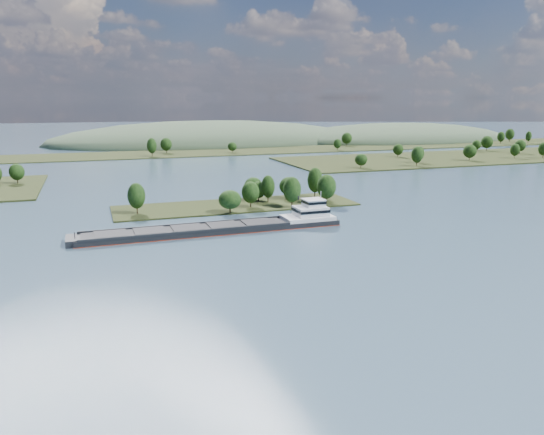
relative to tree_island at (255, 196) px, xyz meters
name	(u,v)px	position (x,y,z in m)	size (l,w,h in m)	color
ground	(287,243)	(-7.49, -58.64, -4.08)	(1800.00, 1800.00, 0.00)	#324657
tree_island	(255,196)	(0.00, 0.00, 0.00)	(100.00, 32.96, 14.61)	black
right_bank	(487,156)	(223.38, 120.88, -3.07)	(320.00, 90.00, 15.08)	black
back_shoreline	(174,153)	(0.68, 221.17, -3.41)	(900.00, 60.00, 15.19)	black
hill_east	(399,140)	(252.51, 291.36, -4.08)	(260.00, 140.00, 36.00)	#384C34
hill_west	(210,143)	(52.51, 321.36, -4.08)	(320.00, 160.00, 44.00)	#384C34
cargo_barge	(230,226)	(-20.66, -38.14, -2.52)	(91.11, 12.37, 12.30)	black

